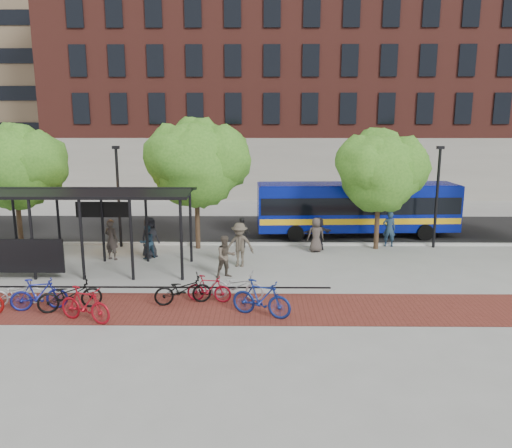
{
  "coord_description": "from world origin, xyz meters",
  "views": [
    {
      "loc": [
        0.19,
        -21.2,
        6.32
      ],
      "look_at": [
        -0.05,
        1.65,
        1.6
      ],
      "focal_mm": 35.0,
      "sensor_mm": 36.0,
      "label": 1
    }
  ],
  "objects_px": {
    "pedestrian_8": "(226,257)",
    "pedestrian_7": "(389,229)",
    "bike_8": "(183,290)",
    "pedestrian_0": "(150,237)",
    "bike_4": "(70,295)",
    "pedestrian_3": "(240,245)",
    "lamp_post_right": "(437,194)",
    "bike_9": "(209,289)",
    "bike_3": "(39,294)",
    "tree_c": "(381,168)",
    "tree_b": "(198,160)",
    "bus": "(356,206)",
    "pedestrian_4": "(242,232)",
    "bike_5": "(85,304)",
    "bike_2": "(17,293)",
    "pedestrian_2": "(147,242)",
    "bus_shelter": "(64,201)",
    "tree_a": "(16,164)",
    "pedestrian_1": "(112,239)",
    "bike_11": "(261,298)",
    "pedestrian_5": "(319,234)",
    "bike_10": "(237,286)",
    "pedestrian_6": "(316,235)",
    "lamp_post_left": "(118,194)"
  },
  "relations": [
    {
      "from": "tree_b",
      "to": "bike_2",
      "type": "relative_size",
      "value": 3.73
    },
    {
      "from": "pedestrian_2",
      "to": "bike_9",
      "type": "bearing_deg",
      "value": 76.83
    },
    {
      "from": "bike_4",
      "to": "pedestrian_2",
      "type": "bearing_deg",
      "value": -34.54
    },
    {
      "from": "lamp_post_right",
      "to": "pedestrian_0",
      "type": "distance_m",
      "value": 14.3
    },
    {
      "from": "tree_a",
      "to": "pedestrian_2",
      "type": "xyz_separation_m",
      "value": [
        6.78,
        -1.99,
        -3.45
      ]
    },
    {
      "from": "tree_b",
      "to": "tree_c",
      "type": "xyz_separation_m",
      "value": [
        8.99,
        -0.0,
        -0.41
      ]
    },
    {
      "from": "bike_4",
      "to": "pedestrian_3",
      "type": "height_order",
      "value": "pedestrian_3"
    },
    {
      "from": "bike_8",
      "to": "pedestrian_8",
      "type": "xyz_separation_m",
      "value": [
        1.3,
        3.06,
        0.35
      ]
    },
    {
      "from": "bike_8",
      "to": "pedestrian_8",
      "type": "height_order",
      "value": "pedestrian_8"
    },
    {
      "from": "bus_shelter",
      "to": "lamp_post_right",
      "type": "bearing_deg",
      "value": 13.39
    },
    {
      "from": "bike_4",
      "to": "pedestrian_0",
      "type": "xyz_separation_m",
      "value": [
        1.24,
        6.8,
        0.41
      ]
    },
    {
      "from": "bike_10",
      "to": "bike_2",
      "type": "bearing_deg",
      "value": 106.92
    },
    {
      "from": "pedestrian_2",
      "to": "pedestrian_7",
      "type": "relative_size",
      "value": 0.87
    },
    {
      "from": "tree_b",
      "to": "bus",
      "type": "bearing_deg",
      "value": 18.51
    },
    {
      "from": "bike_3",
      "to": "pedestrian_7",
      "type": "relative_size",
      "value": 1.02
    },
    {
      "from": "lamp_post_right",
      "to": "bike_9",
      "type": "bearing_deg",
      "value": -143.31
    },
    {
      "from": "bike_8",
      "to": "bike_9",
      "type": "distance_m",
      "value": 0.92
    },
    {
      "from": "lamp_post_right",
      "to": "pedestrian_0",
      "type": "relative_size",
      "value": 2.65
    },
    {
      "from": "tree_a",
      "to": "bike_4",
      "type": "xyz_separation_m",
      "value": [
        5.61,
        -8.55,
        -3.69
      ]
    },
    {
      "from": "bike_11",
      "to": "pedestrian_2",
      "type": "height_order",
      "value": "pedestrian_2"
    },
    {
      "from": "lamp_post_right",
      "to": "pedestrian_0",
      "type": "xyz_separation_m",
      "value": [
        -14.05,
        -2.0,
        -1.78
      ]
    },
    {
      "from": "tree_c",
      "to": "bike_5",
      "type": "height_order",
      "value": "tree_c"
    },
    {
      "from": "pedestrian_0",
      "to": "pedestrian_3",
      "type": "bearing_deg",
      "value": -69.15
    },
    {
      "from": "pedestrian_7",
      "to": "pedestrian_0",
      "type": "bearing_deg",
      "value": 14.55
    },
    {
      "from": "bus_shelter",
      "to": "bike_10",
      "type": "xyz_separation_m",
      "value": [
        7.46,
        -3.61,
        -2.48
      ]
    },
    {
      "from": "bike_3",
      "to": "pedestrian_4",
      "type": "xyz_separation_m",
      "value": [
        6.57,
        8.64,
        0.23
      ]
    },
    {
      "from": "lamp_post_right",
      "to": "bike_11",
      "type": "bearing_deg",
      "value": -133.45
    },
    {
      "from": "pedestrian_8",
      "to": "pedestrian_7",
      "type": "bearing_deg",
      "value": 8.19
    },
    {
      "from": "tree_a",
      "to": "pedestrian_3",
      "type": "height_order",
      "value": "tree_a"
    },
    {
      "from": "bike_5",
      "to": "bike_9",
      "type": "xyz_separation_m",
      "value": [
        3.78,
        1.86,
        -0.1
      ]
    },
    {
      "from": "bus",
      "to": "pedestrian_7",
      "type": "distance_m",
      "value": 2.79
    },
    {
      "from": "bike_11",
      "to": "lamp_post_left",
      "type": "bearing_deg",
      "value": 60.42
    },
    {
      "from": "tree_c",
      "to": "pedestrian_1",
      "type": "xyz_separation_m",
      "value": [
        -12.83,
        -2.17,
        -3.1
      ]
    },
    {
      "from": "bike_4",
      "to": "tree_b",
      "type": "bearing_deg",
      "value": -46.1
    },
    {
      "from": "tree_b",
      "to": "pedestrian_8",
      "type": "distance_m",
      "value": 6.25
    },
    {
      "from": "pedestrian_7",
      "to": "pedestrian_6",
      "type": "bearing_deg",
      "value": 20.21
    },
    {
      "from": "tree_c",
      "to": "pedestrian_1",
      "type": "relative_size",
      "value": 3.12
    },
    {
      "from": "tree_a",
      "to": "bike_11",
      "type": "height_order",
      "value": "tree_a"
    },
    {
      "from": "lamp_post_right",
      "to": "pedestrian_8",
      "type": "distance_m",
      "value": 11.6
    },
    {
      "from": "pedestrian_4",
      "to": "bike_9",
      "type": "bearing_deg",
      "value": -62.36
    },
    {
      "from": "tree_b",
      "to": "bike_3",
      "type": "distance_m",
      "value": 10.39
    },
    {
      "from": "bike_9",
      "to": "tree_c",
      "type": "bearing_deg",
      "value": -35.52
    },
    {
      "from": "tree_a",
      "to": "lamp_post_right",
      "type": "relative_size",
      "value": 1.21
    },
    {
      "from": "lamp_post_right",
      "to": "pedestrian_1",
      "type": "bearing_deg",
      "value": -171.27
    },
    {
      "from": "pedestrian_4",
      "to": "pedestrian_5",
      "type": "distance_m",
      "value": 3.87
    },
    {
      "from": "tree_a",
      "to": "pedestrian_8",
      "type": "relative_size",
      "value": 3.51
    },
    {
      "from": "lamp_post_right",
      "to": "bike_9",
      "type": "xyz_separation_m",
      "value": [
        -10.66,
        -7.94,
        -2.26
      ]
    },
    {
      "from": "pedestrian_0",
      "to": "pedestrian_2",
      "type": "xyz_separation_m",
      "value": [
        -0.08,
        -0.24,
        -0.17
      ]
    },
    {
      "from": "bus_shelter",
      "to": "bus",
      "type": "bearing_deg",
      "value": 25.98
    },
    {
      "from": "pedestrian_4",
      "to": "tree_c",
      "type": "bearing_deg",
      "value": 33.2
    }
  ]
}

